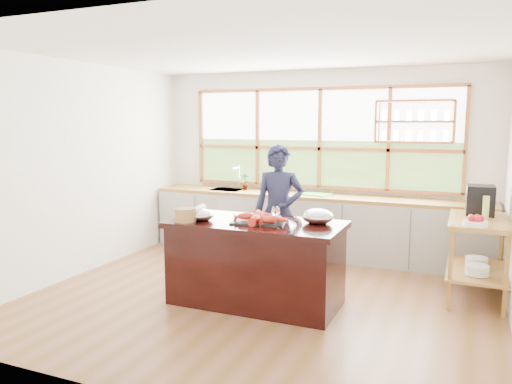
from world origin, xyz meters
The scene contains 18 objects.
ground_plane centered at (0.00, 0.00, 0.00)m, with size 5.00×5.00×0.00m, color brown.
room_shell centered at (0.02, 0.51, 1.75)m, with size 5.02×4.52×2.71m.
back_counter centered at (-0.02, 1.94, 0.45)m, with size 4.90×0.63×0.90m.
right_shelf_unit centered at (2.19, 0.89, 0.60)m, with size 0.62×1.10×0.90m.
island centered at (0.00, -0.20, 0.45)m, with size 1.85×0.90×0.90m.
cook centered at (-0.08, 0.70, 0.84)m, with size 0.61×0.40×1.68m, color #1A1B37.
potted_plant centered at (-1.12, 2.00, 1.03)m, with size 0.14×0.09×0.27m, color slate.
cutting_board centered at (0.04, 1.94, 0.91)m, with size 0.40×0.30×0.01m, color green.
espresso_machine centered at (2.19, 1.16, 1.07)m, with size 0.29×0.31×0.34m, color black.
wine_bottle centered at (2.24, 0.81, 1.03)m, with size 0.07×0.07×0.27m, color #B2BE5A.
fruit_bowl centered at (2.14, 0.50, 0.94)m, with size 0.25×0.25×0.11m.
slate_board centered at (0.04, -0.21, 0.91)m, with size 0.55×0.40×0.02m, color black.
lobster_pile centered at (0.06, -0.24, 0.96)m, with size 0.52×0.48×0.08m.
mixing_bowl_left centered at (-0.57, -0.35, 0.96)m, with size 0.27×0.27×0.13m, color #AEB1B6.
mixing_bowl_right centered at (0.62, -0.01, 0.97)m, with size 0.33×0.33×0.16m, color #AEB1B6.
wine_glass centered at (0.31, -0.43, 1.06)m, with size 0.08×0.08×0.22m.
wicker_basket centered at (-0.69, -0.48, 0.97)m, with size 0.23×0.23×0.14m, color #9E673D.
parchment_roll centered at (-0.83, 0.04, 0.94)m, with size 0.08×0.08×0.30m, color white.
Camera 1 is at (2.03, -4.97, 1.96)m, focal length 35.00 mm.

